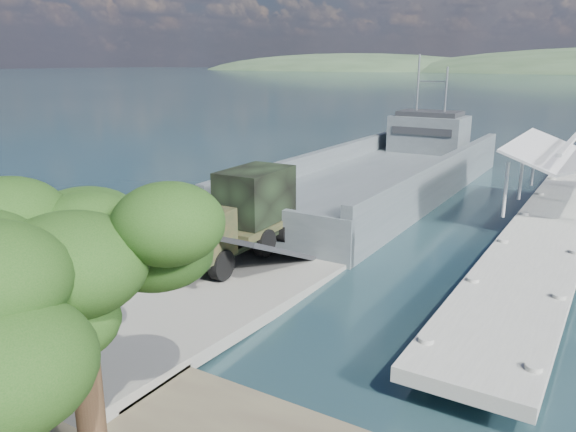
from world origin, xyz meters
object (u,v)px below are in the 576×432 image
(landing_craft, at_px, (382,182))
(military_truck, at_px, (238,215))
(pier, at_px, (561,203))
(overhang_tree, at_px, (78,268))
(soldier, at_px, (120,257))

(landing_craft, bearing_deg, military_truck, -90.91)
(pier, relative_size, overhang_tree, 5.63)
(military_truck, relative_size, soldier, 4.70)
(landing_craft, bearing_deg, pier, -12.78)
(pier, bearing_deg, overhang_tree, -102.38)
(soldier, xyz_separation_m, overhang_tree, (9.18, -9.11, 4.23))
(overhang_tree, bearing_deg, soldier, 135.21)
(military_truck, xyz_separation_m, soldier, (-2.76, -5.22, -1.09))
(military_truck, distance_m, overhang_tree, 16.01)
(military_truck, height_order, overhang_tree, overhang_tree)
(landing_craft, distance_m, soldier, 23.61)
(military_truck, bearing_deg, overhang_tree, -67.48)
(landing_craft, relative_size, soldier, 20.13)
(soldier, bearing_deg, military_truck, 59.75)
(pier, distance_m, overhang_tree, 30.69)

